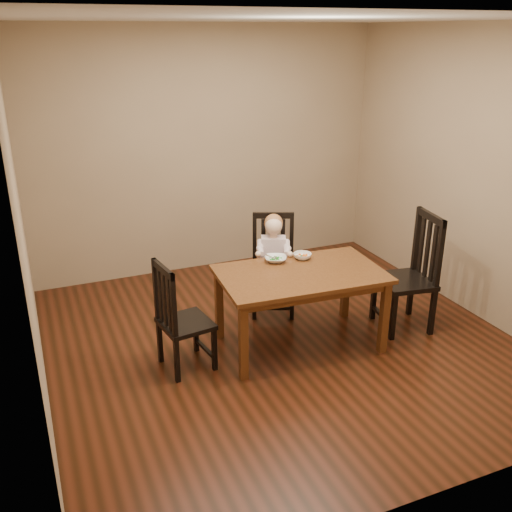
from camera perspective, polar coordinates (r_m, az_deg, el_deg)
name	(u,v)px	position (r m, az deg, el deg)	size (l,w,h in m)	color
room	(284,198)	(4.67, 2.82, 5.86)	(4.01, 4.01, 2.71)	#461C0E
dining_table	(301,281)	(4.91, 4.48, -2.50)	(1.45, 0.93, 0.70)	#472710
chair_child	(273,266)	(5.59, 1.72, -0.99)	(0.55, 0.54, 0.98)	black
chair_left	(180,319)	(4.66, -7.62, -6.26)	(0.44, 0.46, 0.94)	black
chair_right	(411,274)	(5.43, 15.23, -1.78)	(0.52, 0.54, 1.11)	black
toddler	(273,255)	(5.49, 1.74, 0.13)	(0.31, 0.39, 0.53)	white
bowl_peas	(276,259)	(5.08, 1.98, -0.30)	(0.19, 0.19, 0.05)	white
bowl_veg	(302,256)	(5.15, 4.66, 0.00)	(0.17, 0.17, 0.05)	white
fork	(272,258)	(5.04, 1.64, -0.22)	(0.10, 0.09, 0.05)	silver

